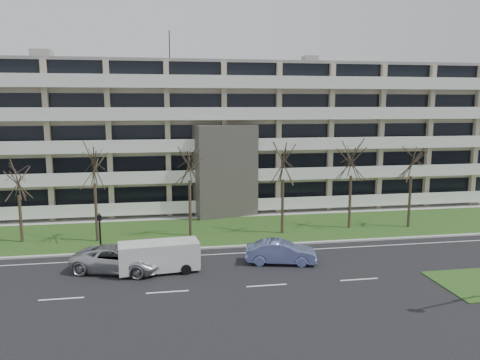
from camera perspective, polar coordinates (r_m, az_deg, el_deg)
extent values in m
plane|color=black|center=(29.38, 3.26, -12.72)|extent=(160.00, 160.00, 0.00)
cube|color=#1E4918|center=(41.50, -0.74, -6.07)|extent=(90.00, 10.00, 0.06)
cube|color=#B2B2AD|center=(36.76, 0.47, -8.05)|extent=(90.00, 0.35, 0.12)
cube|color=#B2B2AD|center=(46.77, -1.78, -4.31)|extent=(90.00, 2.00, 0.08)
cube|color=white|center=(35.37, 0.90, -8.85)|extent=(90.00, 0.12, 0.01)
cube|color=#BCB192|center=(52.54, -2.86, 5.41)|extent=(60.00, 12.00, 15.00)
cube|color=gray|center=(52.59, -2.93, 13.76)|extent=(60.50, 12.50, 0.30)
cube|color=#4C4742|center=(45.94, -1.81, 1.11)|extent=(6.39, 3.69, 9.00)
cube|color=black|center=(46.16, -1.76, -2.00)|extent=(4.92, 1.19, 3.50)
cube|color=gray|center=(53.63, -23.01, 13.77)|extent=(2.00, 2.00, 1.20)
cylinder|color=black|center=(52.42, -8.60, 15.71)|extent=(0.10, 0.10, 3.50)
cube|color=black|center=(47.29, -1.95, -1.61)|extent=(58.00, 0.10, 1.80)
cube|color=white|center=(46.93, -1.83, -3.56)|extent=(58.00, 1.40, 0.22)
cube|color=white|center=(46.18, -1.73, -3.01)|extent=(58.00, 0.08, 1.00)
cube|color=black|center=(46.82, -1.97, 2.00)|extent=(58.00, 0.10, 1.80)
cube|color=white|center=(46.36, -1.85, 0.06)|extent=(58.00, 1.40, 0.22)
cube|color=white|center=(45.64, -1.75, 0.67)|extent=(58.00, 0.08, 1.00)
cube|color=black|center=(46.54, -1.99, 5.67)|extent=(58.00, 0.10, 1.80)
cube|color=white|center=(45.98, -1.87, 3.75)|extent=(58.00, 1.40, 0.22)
cube|color=white|center=(45.29, -1.76, 4.43)|extent=(58.00, 0.08, 1.00)
cube|color=black|center=(46.45, -2.01, 9.36)|extent=(58.00, 0.10, 1.80)
cube|color=white|center=(45.80, -1.89, 7.49)|extent=(58.00, 1.40, 0.22)
cube|color=white|center=(45.14, -1.78, 8.23)|extent=(58.00, 0.08, 1.00)
cube|color=black|center=(46.56, -2.04, 13.06)|extent=(58.00, 0.10, 1.80)
cube|color=white|center=(45.81, -1.91, 11.24)|extent=(58.00, 1.40, 0.22)
cube|color=white|center=(45.19, -1.80, 12.03)|extent=(58.00, 0.08, 1.00)
imported|color=#B8BBC0|center=(32.40, -14.54, -9.30)|extent=(6.67, 4.62, 1.69)
imported|color=#7F8EDC|center=(33.04, 5.01, -8.75)|extent=(5.14, 2.78, 1.61)
cube|color=silver|center=(31.66, -9.85, -9.08)|extent=(5.36, 2.43, 1.83)
cube|color=black|center=(31.50, -9.87, -8.17)|extent=(4.96, 2.25, 0.67)
cube|color=silver|center=(32.00, -5.42, -9.05)|extent=(0.52, 1.85, 1.15)
cylinder|color=black|center=(30.91, -12.70, -11.14)|extent=(0.69, 0.31, 0.67)
cylinder|color=black|center=(32.72, -12.87, -9.99)|extent=(0.69, 0.31, 0.67)
cylinder|color=black|center=(31.19, -6.59, -10.78)|extent=(0.69, 0.31, 0.67)
cylinder|color=black|center=(32.98, -7.11, -9.67)|extent=(0.69, 0.31, 0.67)
cylinder|color=black|center=(35.03, -16.67, -6.58)|extent=(0.13, 0.13, 3.34)
cube|color=black|center=(34.70, -16.78, -4.45)|extent=(0.33, 0.26, 0.36)
sphere|color=red|center=(34.70, -16.78, -4.45)|extent=(0.16, 0.16, 0.16)
cylinder|color=#382B21|center=(41.30, -25.17, -4.32)|extent=(0.24, 0.24, 3.86)
cylinder|color=#382B21|center=(39.23, -17.13, -3.83)|extent=(0.24, 0.24, 4.78)
cylinder|color=#382B21|center=(39.29, -6.11, -3.49)|extent=(0.24, 0.24, 4.74)
cylinder|color=#382B21|center=(40.03, 5.20, -3.26)|extent=(0.24, 0.24, 4.70)
cylinder|color=#382B21|center=(42.74, 13.25, -2.63)|extent=(0.24, 0.24, 4.77)
cylinder|color=#382B21|center=(44.51, 19.96, -2.53)|extent=(0.24, 0.24, 4.67)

